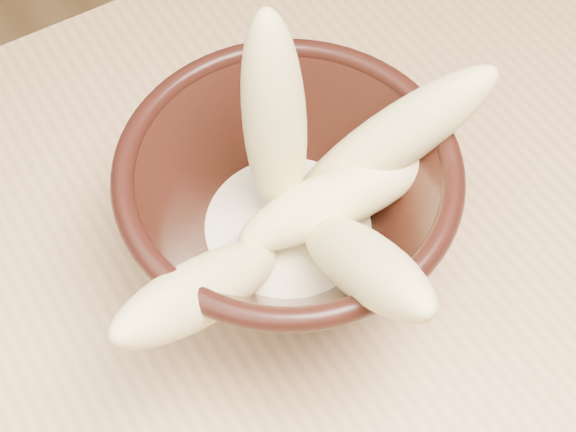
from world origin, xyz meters
The scene contains 8 objects.
table centered at (0.00, 0.00, 0.67)m, with size 1.20×0.80×0.75m.
bowl centered at (-0.10, 0.08, 0.82)m, with size 0.22×0.22×0.12m.
milk_puddle centered at (-0.10, 0.08, 0.79)m, with size 0.13×0.13×0.02m, color beige.
banana_upright centered at (-0.10, 0.11, 0.88)m, with size 0.04×0.04×0.17m, color #EADC8A.
banana_left centered at (-0.19, 0.04, 0.84)m, with size 0.04×0.04×0.16m, color #EADC8A.
banana_right centered at (-0.03, 0.07, 0.85)m, with size 0.04×0.04×0.17m, color #EADC8A.
banana_across centered at (-0.07, 0.06, 0.83)m, with size 0.04×0.04×0.14m, color #EADC8A.
banana_front centered at (-0.10, 0.00, 0.86)m, with size 0.04×0.04×0.18m, color #EADC8A.
Camera 1 is at (-0.26, -0.18, 1.27)m, focal length 50.00 mm.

